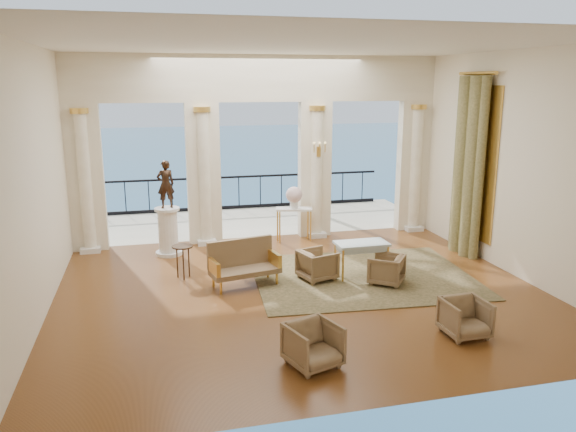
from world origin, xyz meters
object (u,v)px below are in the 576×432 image
object	(u,v)px
armchair_d	(317,263)
settee	(243,263)
armchair_c	(386,268)
armchair_b	(465,316)
pedestal	(168,232)
statue	(166,184)
armchair_a	(313,343)
console_table	(294,214)
side_table	(183,250)
game_table	(362,246)

from	to	relation	value
armchair_d	settee	distance (m)	1.49
armchair_c	settee	world-z (taller)	settee
armchair_b	armchair_d	bearing A→B (deg)	114.53
pedestal	statue	world-z (taller)	statue
armchair_a	settee	bearing A→B (deg)	78.25
console_table	settee	bearing A→B (deg)	-109.45
settee	side_table	bearing A→B (deg)	138.09
settee	console_table	xyz separation A→B (m)	(1.73, 2.75, 0.26)
armchair_a	console_table	bearing A→B (deg)	59.43
statue	console_table	world-z (taller)	statue
armchair_c	statue	distance (m)	5.21
armchair_a	armchair_d	size ratio (longest dim) A/B	1.02
armchair_b	console_table	xyz separation A→B (m)	(-1.24, 5.86, 0.37)
console_table	side_table	world-z (taller)	console_table
armchair_c	game_table	distance (m)	0.69
settee	console_table	size ratio (longest dim) A/B	1.52
armchair_c	armchair_d	bearing A→B (deg)	-76.76
pedestal	statue	bearing A→B (deg)	0.00
game_table	side_table	bearing A→B (deg)	167.35
game_table	side_table	world-z (taller)	game_table
armchair_c	game_table	world-z (taller)	game_table
armchair_a	armchair_b	size ratio (longest dim) A/B	1.04
pedestal	console_table	bearing A→B (deg)	7.73
armchair_a	side_table	world-z (taller)	armchair_a
armchair_b	armchair_a	bearing A→B (deg)	-173.93
game_table	pedestal	bearing A→B (deg)	146.29
game_table	statue	size ratio (longest dim) A/B	0.98
settee	statue	world-z (taller)	statue
armchair_b	armchair_c	distance (m)	2.48
settee	statue	size ratio (longest dim) A/B	1.32
armchair_b	console_table	bearing A→B (deg)	100.32
armchair_b	pedestal	size ratio (longest dim) A/B	0.60
armchair_a	game_table	size ratio (longest dim) A/B	0.65
pedestal	side_table	size ratio (longest dim) A/B	1.61
armchair_c	side_table	distance (m)	4.06
armchair_c	statue	size ratio (longest dim) A/B	0.60
game_table	console_table	distance (m)	2.94
armchair_b	armchair_c	size ratio (longest dim) A/B	1.02
armchair_a	pedestal	world-z (taller)	pedestal
armchair_b	settee	xyz separation A→B (m)	(-2.97, 3.10, 0.11)
armchair_b	game_table	size ratio (longest dim) A/B	0.63
side_table	game_table	bearing A→B (deg)	-12.13
armchair_b	statue	world-z (taller)	statue
armchair_c	side_table	bearing A→B (deg)	-70.98
settee	side_table	world-z (taller)	settee
armchair_c	console_table	size ratio (longest dim) A/B	0.69
settee	game_table	world-z (taller)	settee
armchair_c	settee	xyz separation A→B (m)	(-2.73, 0.63, 0.12)
console_table	side_table	xyz separation A→B (m)	(-2.85, -2.11, -0.11)
game_table	statue	xyz separation A→B (m)	(-3.75, 2.45, 1.00)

